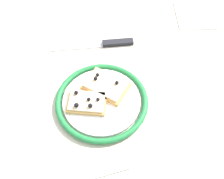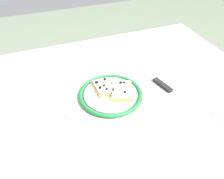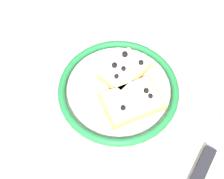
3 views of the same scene
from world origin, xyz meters
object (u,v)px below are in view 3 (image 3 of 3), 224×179
Objects in this scene: dining_table at (107,120)px; fork at (58,34)px; pizza_slice_near at (125,70)px; knife at (208,155)px; plate at (118,89)px; pizza_slice_far at (132,101)px.

fork is at bearing 167.35° from dining_table.
fork is (-0.18, -0.02, -0.02)m from pizza_slice_near.
knife is 0.39m from fork.
plate is at bearing -175.58° from knife.
dining_table is at bearing -145.92° from pizza_slice_far.
plate is (0.00, 0.03, 0.09)m from dining_table.
knife reaches higher than dining_table.
pizza_slice_far is (0.06, -0.04, -0.00)m from pizza_slice_near.
dining_table is 0.11m from pizza_slice_far.
pizza_slice_far is at bearing 34.08° from dining_table.
plate is 0.04m from pizza_slice_far.
dining_table is 12.46× the size of pizza_slice_near.
fork is at bearing -172.44° from pizza_slice_near.
pizza_slice_near reaches higher than dining_table.
fork is (-0.19, 0.04, 0.08)m from dining_table.
fork is (-0.23, 0.02, -0.02)m from pizza_slice_far.
plate is 2.41× the size of pizza_slice_near.
pizza_slice_near is 0.18m from fork.
dining_table is 0.12m from pizza_slice_near.
pizza_slice_near reaches higher than plate.
plate is 1.20× the size of fork.
knife reaches higher than fork.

